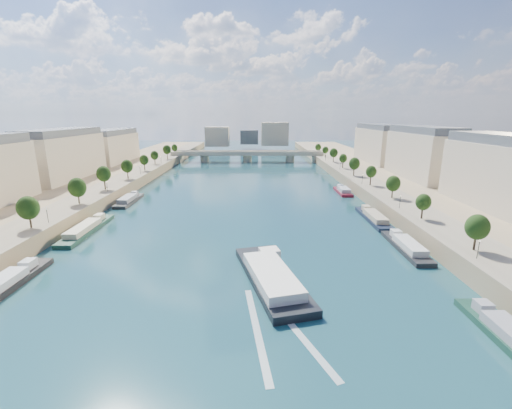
{
  "coord_description": "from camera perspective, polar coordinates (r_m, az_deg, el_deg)",
  "views": [
    {
      "loc": [
        5.55,
        -21.77,
        34.66
      ],
      "look_at": [
        5.95,
        90.26,
        5.0
      ],
      "focal_mm": 24.0,
      "sensor_mm": 36.0,
      "label": 1
    }
  ],
  "objects": [
    {
      "name": "ground",
      "position": [
        126.73,
        -2.71,
        -1.06
      ],
      "size": [
        700.0,
        700.0,
        0.0
      ],
      "primitive_type": "plane",
      "color": "#0B2232",
      "rests_on": "ground"
    },
    {
      "name": "quay_left",
      "position": [
        147.91,
        -31.82,
        0.0
      ],
      "size": [
        44.0,
        520.0,
        5.0
      ],
      "primitive_type": "cube",
      "color": "#9E8460",
      "rests_on": "ground"
    },
    {
      "name": "quay_right",
      "position": [
        142.4,
        27.62,
        0.05
      ],
      "size": [
        44.0,
        520.0,
        5.0
      ],
      "primitive_type": "cube",
      "color": "#9E8460",
      "rests_on": "ground"
    },
    {
      "name": "pave_left",
      "position": [
        140.06,
        -26.73,
        1.02
      ],
      "size": [
        14.0,
        520.0,
        0.1
      ],
      "primitive_type": "cube",
      "color": "gray",
      "rests_on": "quay_left"
    },
    {
      "name": "pave_right",
      "position": [
        135.47,
        22.13,
        1.09
      ],
      "size": [
        14.0,
        520.0,
        0.1
      ],
      "primitive_type": "cube",
      "color": "gray",
      "rests_on": "quay_right"
    },
    {
      "name": "trees_left",
      "position": [
        139.89,
        -25.9,
        3.38
      ],
      "size": [
        4.8,
        268.8,
        8.26
      ],
      "color": "#382B1E",
      "rests_on": "ground"
    },
    {
      "name": "trees_right",
      "position": [
        142.81,
        20.11,
        4.17
      ],
      "size": [
        4.8,
        268.8,
        8.26
      ],
      "color": "#382B1E",
      "rests_on": "ground"
    },
    {
      "name": "lamps_left",
      "position": [
        128.78,
        -27.0,
        1.14
      ],
      "size": [
        0.36,
        200.36,
        4.28
      ],
      "color": "black",
      "rests_on": "ground"
    },
    {
      "name": "lamps_right",
      "position": [
        137.83,
        19.74,
        2.71
      ],
      "size": [
        0.36,
        200.36,
        4.28
      ],
      "color": "black",
      "rests_on": "ground"
    },
    {
      "name": "buildings_left",
      "position": [
        162.56,
        -34.26,
        5.84
      ],
      "size": [
        16.0,
        226.0,
        23.2
      ],
      "color": "#C4B096",
      "rests_on": "ground"
    },
    {
      "name": "buildings_right",
      "position": [
        156.65,
        30.47,
        6.12
      ],
      "size": [
        16.0,
        226.0,
        23.2
      ],
      "color": "#C4B096",
      "rests_on": "ground"
    },
    {
      "name": "skyline",
      "position": [
        341.89,
        -0.61,
        11.47
      ],
      "size": [
        79.0,
        42.0,
        22.0
      ],
      "color": "#C4B096",
      "rests_on": "ground"
    },
    {
      "name": "bridge",
      "position": [
        257.83,
        -1.45,
        8.24
      ],
      "size": [
        112.0,
        12.0,
        8.15
      ],
      "color": "#C1B79E",
      "rests_on": "ground"
    },
    {
      "name": "tour_barge",
      "position": [
        74.26,
        2.56,
        -11.91
      ],
      "size": [
        16.67,
        32.88,
        4.29
      ],
      "rotation": [
        0.0,
        0.0,
        0.25
      ],
      "color": "black",
      "rests_on": "ground"
    },
    {
      "name": "wake",
      "position": [
        60.71,
        3.32,
        -20.0
      ],
      "size": [
        14.02,
        25.93,
        0.04
      ],
      "color": "silver",
      "rests_on": "ground"
    },
    {
      "name": "moored_barges_left",
      "position": [
        96.9,
        -32.33,
        -8.02
      ],
      "size": [
        5.0,
        155.53,
        3.6
      ],
      "color": "#171F32",
      "rests_on": "ground"
    },
    {
      "name": "moored_barges_right",
      "position": [
        92.18,
        25.78,
        -8.26
      ],
      "size": [
        5.0,
        163.89,
        3.6
      ],
      "color": "black",
      "rests_on": "ground"
    }
  ]
}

